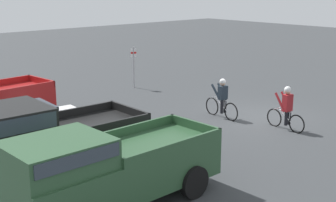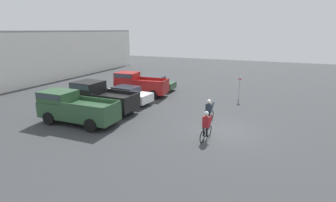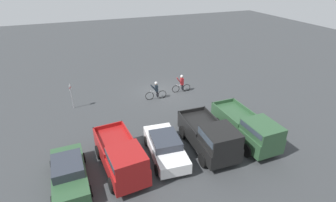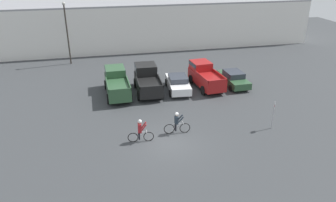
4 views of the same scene
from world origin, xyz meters
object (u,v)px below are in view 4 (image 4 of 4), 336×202
pickup_truck_2 (205,75)px  cyclist_1 (140,130)px  sedan_0 (178,83)px  lamppost (67,29)px  fire_lane_sign (273,112)px  pickup_truck_1 (147,79)px  cyclist_0 (177,123)px  sedan_1 (233,78)px  pickup_truck_0 (117,82)px

pickup_truck_2 → cyclist_1: (-7.51, -8.73, -0.27)m
sedan_0 → lamppost: 15.07m
sedan_0 → fire_lane_sign: fire_lane_sign is taller
sedan_0 → pickup_truck_2: 2.83m
pickup_truck_1 → pickup_truck_2: pickup_truck_1 is taller
pickup_truck_1 → lamppost: 12.79m
cyclist_0 → cyclist_1: size_ratio=1.07×
cyclist_0 → fire_lane_sign: (6.96, -0.89, 0.50)m
cyclist_1 → fire_lane_sign: size_ratio=0.82×
pickup_truck_1 → cyclist_1: pickup_truck_1 is taller
pickup_truck_1 → sedan_1: (8.39, -0.42, -0.46)m
sedan_0 → cyclist_1: (-4.75, -8.28, 0.12)m
sedan_1 → lamppost: 19.21m
pickup_truck_2 → sedan_1: (2.83, -0.29, -0.43)m
sedan_0 → fire_lane_sign: (4.91, -8.60, 0.59)m
cyclist_0 → cyclist_1: 2.76m
lamppost → cyclist_1: bearing=-74.1°
sedan_1 → cyclist_0: cyclist_0 is taller
pickup_truck_1 → fire_lane_sign: (7.70, -9.19, 0.16)m
sedan_1 → cyclist_1: cyclist_1 is taller
pickup_truck_1 → sedan_0: (2.79, -0.58, -0.43)m
pickup_truck_1 → sedan_1: pickup_truck_1 is taller
cyclist_1 → sedan_1: bearing=39.2°
cyclist_0 → cyclist_1: cyclist_1 is taller
pickup_truck_0 → pickup_truck_2: bearing=-0.5°
pickup_truck_0 → sedan_1: 11.22m
pickup_truck_0 → sedan_1: pickup_truck_0 is taller
pickup_truck_1 → cyclist_0: pickup_truck_1 is taller
pickup_truck_1 → sedan_1: size_ratio=1.14×
pickup_truck_2 → fire_lane_sign: 9.30m
fire_lane_sign → pickup_truck_1: bearing=130.0°
pickup_truck_1 → cyclist_0: bearing=-84.9°
pickup_truck_1 → fire_lane_sign: size_ratio=2.31×
pickup_truck_1 → fire_lane_sign: 11.99m
cyclist_0 → sedan_1: bearing=45.8°
cyclist_0 → pickup_truck_2: bearing=59.5°
pickup_truck_0 → lamppost: lamppost is taller
lamppost → fire_lane_sign: bearing=-51.9°
pickup_truck_1 → pickup_truck_2: (5.56, -0.13, -0.04)m
lamppost → pickup_truck_2: bearing=-38.2°
sedan_0 → sedan_1: sedan_0 is taller
pickup_truck_2 → sedan_1: pickup_truck_2 is taller
cyclist_0 → lamppost: 20.31m
pickup_truck_2 → cyclist_0: bearing=-120.5°
lamppost → sedan_1: bearing=-33.6°
cyclist_1 → fire_lane_sign: fire_lane_sign is taller
pickup_truck_0 → fire_lane_sign: size_ratio=2.51×
sedan_0 → sedan_1: size_ratio=1.03×
pickup_truck_2 → cyclist_0: 9.48m
sedan_1 → lamppost: (-15.75, 10.46, 3.39)m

